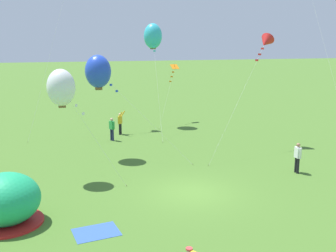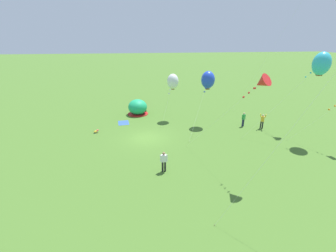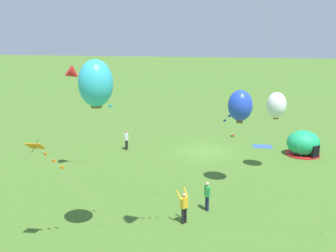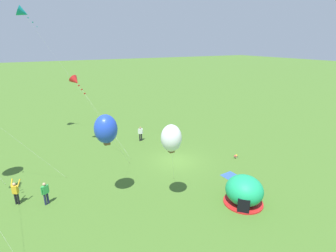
{
  "view_description": "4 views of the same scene",
  "coord_description": "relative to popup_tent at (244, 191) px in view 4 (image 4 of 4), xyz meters",
  "views": [
    {
      "loc": [
        -6.91,
        -16.68,
        7.08
      ],
      "look_at": [
        -0.85,
        1.17,
        3.14
      ],
      "focal_mm": 42.0,
      "sensor_mm": 36.0,
      "label": 1
    },
    {
      "loc": [
        22.0,
        -1.1,
        9.94
      ],
      "look_at": [
        2.83,
        1.85,
        2.35
      ],
      "focal_mm": 24.0,
      "sensor_mm": 36.0,
      "label": 2
    },
    {
      "loc": [
        -3.95,
        32.66,
        9.84
      ],
      "look_at": [
        2.41,
        3.38,
        2.9
      ],
      "focal_mm": 42.0,
      "sensor_mm": 36.0,
      "label": 3
    },
    {
      "loc": [
        -19.98,
        11.82,
        11.12
      ],
      "look_at": [
        0.15,
        0.85,
        3.67
      ],
      "focal_mm": 28.0,
      "sensor_mm": 36.0,
      "label": 4
    }
  ],
  "objects": [
    {
      "name": "kite_teal",
      "position": [
        21.63,
        11.66,
        12.95
      ],
      "size": [
        1.25,
        8.68,
        14.67
      ],
      "color": "silver",
      "rests_on": "ground"
    },
    {
      "name": "kite_white",
      "position": [
        2.64,
        4.48,
        3.93
      ],
      "size": [
        3.56,
        2.59,
        5.87
      ],
      "color": "silver",
      "rests_on": "ground"
    },
    {
      "name": "person_watching_sky",
      "position": [
        15.0,
        1.63,
        -0.03
      ],
      "size": [
        0.27,
        0.59,
        1.72
      ],
      "color": "black",
      "rests_on": "ground"
    },
    {
      "name": "person_far_back",
      "position": [
        6.62,
        12.42,
        -0.03
      ],
      "size": [
        0.39,
        0.53,
        1.72
      ],
      "color": "#1E2347",
      "rests_on": "ground"
    },
    {
      "name": "person_with_toddler",
      "position": [
        7.64,
        14.26,
        0.0
      ],
      "size": [
        0.67,
        0.72,
        1.89
      ],
      "color": "black",
      "rests_on": "ground"
    },
    {
      "name": "toddler_crawling",
      "position": [
        6.07,
        -4.84,
        -0.82
      ],
      "size": [
        0.42,
        0.54,
        0.32
      ],
      "color": "gold",
      "rests_on": "ground"
    },
    {
      "name": "kite_blue",
      "position": [
        5.1,
        8.19,
        4.45
      ],
      "size": [
        5.75,
        4.1,
        6.46
      ],
      "color": "silver",
      "rests_on": "ground"
    },
    {
      "name": "kite_red",
      "position": [
        16.61,
        7.97,
        6.22
      ],
      "size": [
        6.5,
        4.27,
        7.84
      ],
      "color": "silver",
      "rests_on": "ground"
    },
    {
      "name": "picnic_blanket",
      "position": [
        3.26,
        -1.91,
        -0.99
      ],
      "size": [
        1.82,
        1.46,
        0.01
      ],
      "primitive_type": "cube",
      "rotation": [
        0.0,
        0.0,
        0.1
      ],
      "color": "#3359A5",
      "rests_on": "ground"
    },
    {
      "name": "popup_tent",
      "position": [
        0.0,
        0.0,
        0.0
      ],
      "size": [
        2.81,
        2.81,
        2.1
      ],
      "color": "#1EAD6B",
      "rests_on": "ground"
    },
    {
      "name": "ground_plane",
      "position": [
        8.31,
        0.71,
        -1.0
      ],
      "size": [
        300.0,
        300.0,
        0.0
      ],
      "primitive_type": "plane",
      "color": "#477028"
    }
  ]
}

